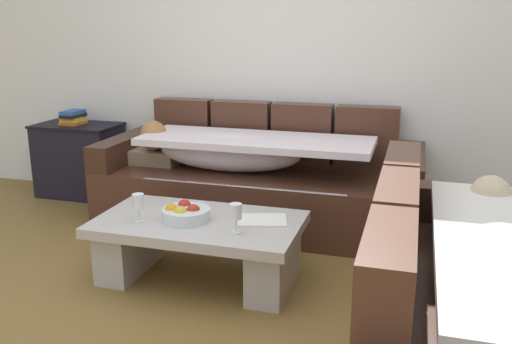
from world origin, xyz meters
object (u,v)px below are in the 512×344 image
(open_magazine, at_px, (262,220))
(book_stack_on_cabinet, at_px, (73,118))
(side_cabinet, at_px, (80,160))
(couch_near_window, at_px, (480,316))
(couch_along_wall, at_px, (254,180))
(wine_glass_near_right, at_px, (236,213))
(fruit_bowl, at_px, (185,213))
(wine_glass_near_left, at_px, (138,202))
(coffee_table, at_px, (199,242))

(open_magazine, xyz_separation_m, book_stack_on_cabinet, (-2.05, 1.19, 0.31))
(side_cabinet, bearing_deg, couch_near_window, -31.17)
(couch_along_wall, bearing_deg, book_stack_on_cabinet, 172.67)
(wine_glass_near_right, height_order, side_cabinet, side_cabinet)
(couch_near_window, bearing_deg, book_stack_on_cabinet, 59.14)
(couch_along_wall, xyz_separation_m, side_cabinet, (-1.68, 0.23, -0.01))
(couch_near_window, xyz_separation_m, book_stack_on_cabinet, (-3.17, 1.90, 0.36))
(couch_along_wall, distance_m, fruit_bowl, 1.09)
(open_magazine, xyz_separation_m, side_cabinet, (-2.02, 1.19, -0.06))
(wine_glass_near_left, distance_m, book_stack_on_cabinet, 1.96)
(coffee_table, height_order, open_magazine, open_magazine)
(wine_glass_near_left, relative_size, side_cabinet, 0.23)
(couch_along_wall, height_order, wine_glass_near_left, couch_along_wall)
(couch_along_wall, distance_m, wine_glass_near_right, 1.22)
(fruit_bowl, xyz_separation_m, open_magazine, (0.44, 0.11, -0.04))
(couch_near_window, height_order, fruit_bowl, couch_near_window)
(couch_near_window, bearing_deg, wine_glass_near_left, 74.56)
(wine_glass_near_right, bearing_deg, couch_near_window, -22.02)
(book_stack_on_cabinet, bearing_deg, wine_glass_near_right, -35.66)
(couch_near_window, height_order, wine_glass_near_left, couch_near_window)
(coffee_table, bearing_deg, couch_along_wall, 88.45)
(wine_glass_near_right, bearing_deg, open_magazine, 67.98)
(couch_along_wall, distance_m, coffee_table, 1.05)
(open_magazine, height_order, book_stack_on_cabinet, book_stack_on_cabinet)
(wine_glass_near_left, bearing_deg, couch_along_wall, 73.66)
(fruit_bowl, xyz_separation_m, wine_glass_near_left, (-0.25, -0.10, 0.07))
(couch_along_wall, xyz_separation_m, coffee_table, (-0.03, -1.05, -0.09))
(wine_glass_near_right, xyz_separation_m, book_stack_on_cabinet, (-1.96, 1.40, 0.20))
(couch_along_wall, bearing_deg, coffee_table, -91.55)
(couch_near_window, xyz_separation_m, wine_glass_near_right, (-1.22, 0.49, 0.16))
(fruit_bowl, distance_m, open_magazine, 0.45)
(couch_near_window, xyz_separation_m, open_magazine, (-1.13, 0.71, 0.05))
(coffee_table, bearing_deg, wine_glass_near_left, -157.95)
(wine_glass_near_right, xyz_separation_m, side_cabinet, (-1.93, 1.41, -0.17))
(couch_along_wall, relative_size, couch_near_window, 1.16)
(wine_glass_near_left, distance_m, wine_glass_near_right, 0.59)
(couch_near_window, distance_m, wine_glass_near_left, 1.88)
(wine_glass_near_right, distance_m, open_magazine, 0.26)
(coffee_table, height_order, wine_glass_near_right, wine_glass_near_right)
(couch_near_window, height_order, book_stack_on_cabinet, couch_near_window)
(wine_glass_near_right, relative_size, side_cabinet, 0.23)
(couch_near_window, relative_size, wine_glass_near_left, 12.35)
(couch_along_wall, xyz_separation_m, couch_near_window, (1.46, -1.68, 0.01))
(wine_glass_near_left, bearing_deg, coffee_table, 22.05)
(wine_glass_near_right, bearing_deg, book_stack_on_cabinet, 144.34)
(fruit_bowl, distance_m, wine_glass_near_left, 0.28)
(couch_near_window, height_order, open_magazine, couch_near_window)
(coffee_table, height_order, wine_glass_near_left, wine_glass_near_left)
(coffee_table, relative_size, wine_glass_near_left, 7.23)
(coffee_table, xyz_separation_m, wine_glass_near_left, (-0.32, -0.13, 0.26))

